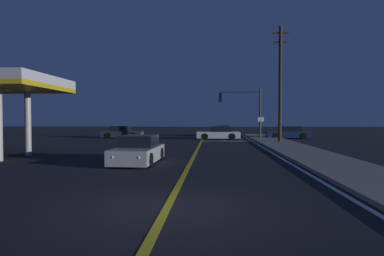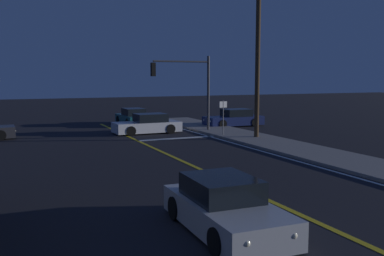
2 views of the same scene
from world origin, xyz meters
The scene contains 11 objects.
sidewalk_right centered at (6.68, 12.61, 0.07)m, with size 3.20×45.38×0.15m, color gray.
lane_line_center centered at (0.00, 12.61, 0.01)m, with size 0.20×42.86×0.01m, color gold.
lane_line_edge_right centered at (4.83, 12.61, 0.01)m, with size 0.16×42.86×0.01m, color white.
stop_bar centered at (2.54, 23.71, 0.01)m, with size 5.08×0.50×0.01m, color white.
car_far_approaching_silver centered at (-2.54, 7.88, 0.58)m, with size 2.02×4.30×1.34m.
car_parked_curb_teal centered at (2.31, 32.58, 0.58)m, with size 1.93×4.31×1.34m.
car_side_waiting_navy centered at (9.30, 28.36, 0.58)m, with size 4.67×1.99×1.34m.
car_distant_tail_white centered at (1.72, 26.98, 0.58)m, with size 4.61×2.06×1.34m.
traffic_signal_near_right centered at (4.27, 26.01, 3.56)m, with size 4.28×0.28×5.29m.
utility_pole_right centered at (6.98, 21.44, 5.31)m, with size 1.42×0.29×10.27m.
street_sign_corner centered at (5.58, 23.21, 1.58)m, with size 0.56×0.09×2.34m.
Camera 2 is at (-7.60, -1.51, 3.85)m, focal length 40.82 mm.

